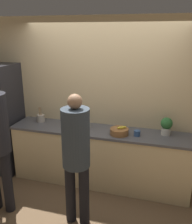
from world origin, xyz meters
The scene contains 10 objects.
ground_plane centered at (0.00, 0.00, 0.00)m, with size 14.00×14.00×0.00m, color brown.
wall_back centered at (0.00, 0.62, 1.30)m, with size 5.20×0.06×2.60m.
counter centered at (0.00, 0.34, 0.46)m, with size 2.82×0.60×0.92m.
person_center centered at (-0.03, -0.62, 1.01)m, with size 0.33×0.33×1.71m.
fruit_bowl centered at (0.33, 0.23, 0.97)m, with size 0.27×0.27×0.13m.
utensil_crock centered at (-1.05, 0.41, 0.98)m, with size 0.13×0.13×0.25m.
bottle_clear centered at (-0.20, 0.37, 1.02)m, with size 0.06×0.06×0.25m.
cup_white centered at (-0.50, 0.30, 0.97)m, with size 0.09×0.09×0.10m.
cup_blue centered at (0.58, 0.26, 0.96)m, with size 0.09×0.09×0.08m.
potted_plant centered at (0.99, 0.42, 1.06)m, with size 0.17×0.17×0.27m.
Camera 1 is at (0.94, -3.12, 2.37)m, focal length 40.00 mm.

